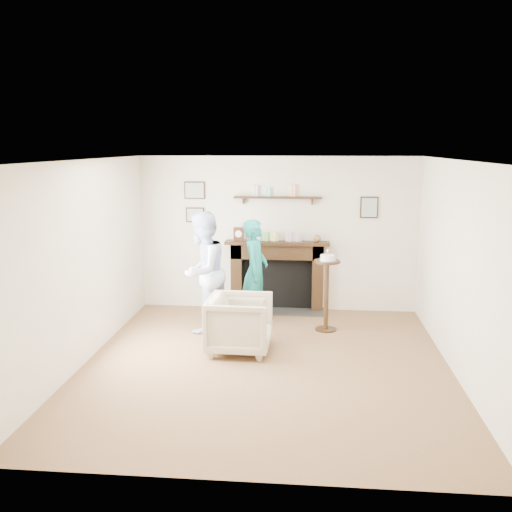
% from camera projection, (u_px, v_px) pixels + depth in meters
% --- Properties ---
extents(ground, '(5.00, 5.00, 0.00)m').
position_uv_depth(ground, '(266.00, 365.00, 7.05)').
color(ground, brown).
rests_on(ground, ground).
extents(room_shell, '(4.54, 5.02, 2.52)m').
position_uv_depth(room_shell, '(270.00, 227.00, 7.41)').
color(room_shell, beige).
rests_on(room_shell, ground).
extents(armchair, '(0.85, 0.82, 0.75)m').
position_uv_depth(armchair, '(240.00, 351.00, 7.51)').
color(armchair, tan).
rests_on(armchair, ground).
extents(man, '(0.88, 1.01, 1.74)m').
position_uv_depth(man, '(204.00, 330.00, 8.38)').
color(man, silver).
rests_on(man, ground).
extents(woman, '(0.45, 0.62, 1.57)m').
position_uv_depth(woman, '(255.00, 320.00, 8.86)').
color(woman, '#20B2B8').
rests_on(woman, ground).
extents(pedestal_table, '(0.37, 0.37, 1.20)m').
position_uv_depth(pedestal_table, '(327.00, 281.00, 8.23)').
color(pedestal_table, black).
rests_on(pedestal_table, ground).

